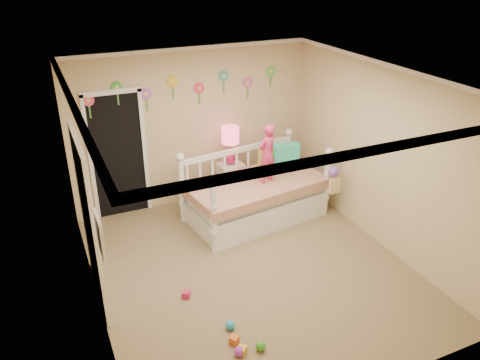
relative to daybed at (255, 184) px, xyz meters
name	(u,v)px	position (x,y,z in m)	size (l,w,h in m)	color
floor	(251,268)	(-0.64, -1.23, -0.59)	(4.00, 4.50, 0.01)	#7F684C
ceiling	(254,79)	(-0.64, -1.23, 2.01)	(4.00, 4.50, 0.01)	white
back_wall	(193,127)	(-0.64, 1.02, 0.71)	(4.00, 0.01, 2.60)	tan
left_wall	(86,215)	(-2.64, -1.23, 0.71)	(0.01, 4.50, 2.60)	tan
right_wall	(381,157)	(1.36, -1.23, 0.71)	(0.01, 4.50, 2.60)	tan
crown_molding	(254,81)	(-0.64, -1.23, 1.98)	(4.00, 4.50, 0.06)	white
daybed	(255,184)	(0.00, 0.00, 0.00)	(2.17, 1.17, 1.18)	white
pillow_turquoise	(286,157)	(0.65, 0.21, 0.28)	(0.44, 0.15, 0.44)	#26C09E
pillow_lime	(270,159)	(0.41, 0.29, 0.26)	(0.40, 0.15, 0.38)	#91BD39
child	(267,154)	(0.15, -0.09, 0.53)	(0.34, 0.22, 0.93)	#D63064
nightstand	(231,182)	(-0.11, 0.72, -0.25)	(0.41, 0.31, 0.68)	white
table_lamp	(230,140)	(-0.11, 0.72, 0.52)	(0.30, 0.30, 0.65)	#CF1B65
closet_doorway	(118,155)	(-1.89, 1.01, 0.45)	(0.90, 0.04, 2.07)	black
flower_decals	(186,89)	(-0.73, 1.01, 1.35)	(3.40, 0.02, 0.50)	#B2668C
mirror_closet	(89,222)	(-2.60, -0.93, 0.46)	(0.07, 1.30, 2.10)	white
wall_picture	(100,236)	(-2.61, -2.13, 0.96)	(0.05, 0.34, 0.42)	white
hanging_bag	(333,181)	(1.04, -0.61, 0.13)	(0.20, 0.16, 0.36)	beige
toy_scatter	(223,315)	(-1.36, -1.98, -0.53)	(0.80, 1.30, 0.11)	#996666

